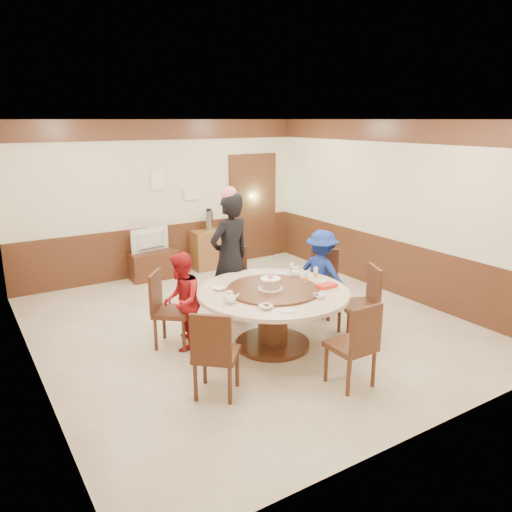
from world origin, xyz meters
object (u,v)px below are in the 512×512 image
person_standing (230,258)px  birthday_cake (270,283)px  person_blue (322,274)px  thermos (209,221)px  tv_stand (154,265)px  person_red (182,301)px  television (152,240)px  banquet_table (273,307)px  side_cabinet (213,249)px  shrimp_platter (327,287)px

person_standing → birthday_cake: (-0.04, -1.09, -0.07)m
person_blue → person_standing: bearing=42.6°
person_standing → thermos: (0.90, 2.44, 0.02)m
tv_stand → person_red: bearing=-103.8°
birthday_cake → person_red: bearing=147.9°
person_blue → thermos: bearing=-14.3°
person_standing → television: (-0.26, 2.41, -0.20)m
person_standing → banquet_table: bearing=78.6°
television → thermos: (1.16, 0.03, 0.23)m
birthday_cake → side_cabinet: birthday_cake is taller
banquet_table → person_red: (-0.98, 0.58, 0.08)m
shrimp_platter → birthday_cake: bearing=155.0°
person_red → side_cabinet: person_red is taller
banquet_table → side_cabinet: banquet_table is taller
birthday_cake → side_cabinet: bearing=74.1°
person_red → thermos: person_red is taller
person_standing → thermos: person_standing is taller
tv_stand → person_blue: bearing=-65.1°
person_red → birthday_cake: bearing=87.6°
banquet_table → person_red: bearing=149.4°
shrimp_platter → tv_stand: shrimp_platter is taller
person_red → birthday_cake: 1.13m
tv_stand → television: 0.46m
person_standing → side_cabinet: size_ratio=2.30×
banquet_table → person_standing: (-0.01, 1.08, 0.39)m
person_blue → shrimp_platter: (-0.55, -0.76, 0.13)m
person_standing → tv_stand: 2.51m
banquet_table → person_standing: bearing=90.4°
person_red → side_cabinet: bearing=176.3°
person_red → tv_stand: bearing=-164.2°
side_cabinet → thermos: 0.57m
person_standing → thermos: bearing=-122.1°
birthday_cake → tv_stand: birthday_cake is taller
banquet_table → thermos: size_ratio=4.97×
shrimp_platter → side_cabinet: 3.87m
shrimp_platter → side_cabinet: shrimp_platter is taller
banquet_table → tv_stand: 3.51m
birthday_cake → tv_stand: bearing=93.6°
person_standing → television: 2.43m
person_blue → shrimp_platter: 0.95m
banquet_table → birthday_cake: birthday_cake is taller
person_blue → thermos: person_blue is taller
person_standing → tv_stand: person_standing is taller
tv_stand → thermos: size_ratio=2.24×
birthday_cake → tv_stand: 3.56m
tv_stand → thermos: (1.16, 0.03, 0.69)m
person_standing → birthday_cake: bearing=76.3°
person_red → side_cabinet: 3.53m
person_red → tv_stand: (0.72, 2.91, -0.37)m
tv_stand → shrimp_platter: bearing=-77.2°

